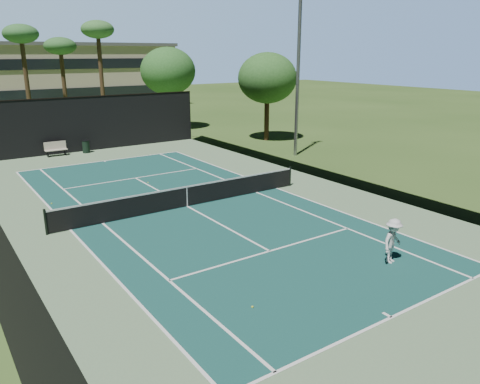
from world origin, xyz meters
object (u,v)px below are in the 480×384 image
(tennis_ball_c, at_px, (148,183))
(park_bench, at_px, (56,148))
(tennis_ball_a, at_px, (252,307))
(tennis_ball_d, at_px, (52,204))
(tennis_net, at_px, (187,196))
(player, at_px, (393,241))
(tennis_ball_b, at_px, (94,204))
(trash_bin, at_px, (86,146))

(tennis_ball_c, bearing_deg, park_bench, 103.01)
(tennis_ball_a, distance_m, tennis_ball_d, 13.54)
(park_bench, bearing_deg, tennis_net, -81.80)
(player, distance_m, park_bench, 25.52)
(tennis_net, distance_m, tennis_ball_b, 4.56)
(tennis_ball_b, height_order, tennis_ball_c, tennis_ball_b)
(tennis_net, bearing_deg, park_bench, 98.20)
(player, bearing_deg, trash_bin, 83.30)
(trash_bin, bearing_deg, tennis_ball_b, -105.40)
(tennis_ball_a, distance_m, park_bench, 24.74)
(tennis_ball_a, height_order, tennis_ball_d, tennis_ball_d)
(player, height_order, trash_bin, player)
(tennis_ball_a, relative_size, park_bench, 0.05)
(tennis_net, relative_size, trash_bin, 13.65)
(player, distance_m, tennis_ball_d, 15.90)
(park_bench, relative_size, trash_bin, 1.59)
(tennis_ball_d, height_order, trash_bin, trash_bin)
(tennis_net, height_order, tennis_ball_a, tennis_net)
(tennis_ball_b, distance_m, tennis_ball_d, 2.12)
(player, distance_m, tennis_ball_c, 14.83)
(tennis_ball_d, relative_size, park_bench, 0.05)
(tennis_ball_d, bearing_deg, trash_bin, 65.47)
(player, relative_size, trash_bin, 1.70)
(tennis_ball_a, height_order, tennis_ball_c, tennis_ball_a)
(player, bearing_deg, tennis_ball_c, 86.99)
(tennis_net, xyz_separation_m, trash_bin, (-0.13, 15.32, -0.08))
(tennis_net, bearing_deg, tennis_ball_b, 142.26)
(tennis_ball_b, distance_m, trash_bin, 13.02)
(tennis_net, relative_size, tennis_ball_d, 172.59)
(tennis_ball_b, distance_m, tennis_ball_c, 4.38)
(tennis_net, bearing_deg, tennis_ball_c, 87.87)
(player, xyz_separation_m, trash_bin, (-3.07, 24.86, -0.33))
(tennis_ball_a, bearing_deg, tennis_ball_b, 93.38)
(tennis_ball_c, bearing_deg, tennis_ball_d, -170.11)
(tennis_ball_d, bearing_deg, tennis_ball_a, -79.82)
(tennis_ball_a, bearing_deg, trash_bin, 83.63)
(tennis_net, distance_m, tennis_ball_c, 5.04)
(tennis_ball_d, bearing_deg, tennis_ball_c, 9.89)
(player, bearing_deg, park_bench, 87.95)
(tennis_ball_c, bearing_deg, player, -79.27)
(player, xyz_separation_m, tennis_ball_a, (-5.82, 0.26, -0.77))
(trash_bin, bearing_deg, tennis_ball_c, -88.25)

